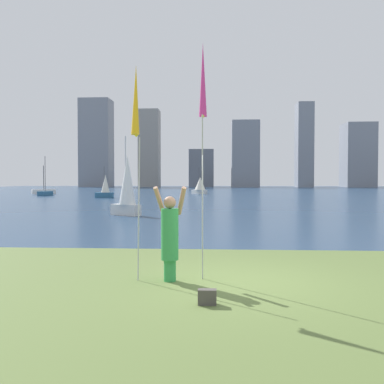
# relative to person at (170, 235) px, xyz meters

# --- Properties ---
(ground) EXTENTS (120.00, 138.00, 0.12)m
(ground) POSITION_rel_person_xyz_m (1.46, 50.98, -0.98)
(ground) COLOR #5B7038
(person) EXTENTS (0.69, 0.51, 1.88)m
(person) POSITION_rel_person_xyz_m (0.00, 0.00, 0.00)
(person) COLOR green
(person) RESTS_ON ground
(kite_flag_left) EXTENTS (0.16, 0.55, 4.25)m
(kite_flag_left) POSITION_rel_person_xyz_m (-0.64, -0.15, 2.54)
(kite_flag_left) COLOR #B2B2B7
(kite_flag_left) RESTS_ON ground
(kite_flag_right) EXTENTS (0.16, 0.46, 4.78)m
(kite_flag_right) POSITION_rel_person_xyz_m (0.64, 0.34, 3.00)
(kite_flag_right) COLOR #B2B2B7
(kite_flag_right) RESTS_ON ground
(bag) EXTENTS (0.30, 0.15, 0.25)m
(bag) POSITION_rel_person_xyz_m (0.78, -1.56, -0.80)
(bag) COLOR #4C4742
(bag) RESTS_ON ground
(sailboat_1) EXTENTS (1.95, 1.08, 3.44)m
(sailboat_1) POSITION_rel_person_xyz_m (-11.26, 37.60, 0.20)
(sailboat_1) COLOR #2D6084
(sailboat_1) RESTS_ON ground
(sailboat_2) EXTENTS (3.00, 2.36, 3.92)m
(sailboat_2) POSITION_rel_person_xyz_m (-22.92, 49.28, -0.55)
(sailboat_2) COLOR white
(sailboat_2) RESTS_ON ground
(sailboat_4) EXTENTS (1.18, 2.39, 4.88)m
(sailboat_4) POSITION_rel_person_xyz_m (-20.17, 43.10, -0.60)
(sailboat_4) COLOR #2D6084
(sailboat_4) RESTS_ON ground
(sailboat_5) EXTENTS (2.35, 2.64, 3.62)m
(sailboat_5) POSITION_rel_person_xyz_m (-1.39, 50.43, 0.31)
(sailboat_5) COLOR silver
(sailboat_5) RESTS_ON ground
(sailboat_8) EXTENTS (1.88, 1.48, 4.43)m
(sailboat_8) POSITION_rel_person_xyz_m (-4.07, 15.17, 0.71)
(sailboat_8) COLOR silver
(sailboat_8) RESTS_ON ground
(skyline_tower_0) EXTENTS (7.98, 6.51, 23.20)m
(skyline_tower_0) POSITION_rel_person_xyz_m (-31.17, 104.30, 10.68)
(skyline_tower_0) COLOR gray
(skyline_tower_0) RESTS_ON ground
(skyline_tower_1) EXTENTS (5.30, 5.36, 20.26)m
(skyline_tower_1) POSITION_rel_person_xyz_m (-16.88, 104.04, 9.21)
(skyline_tower_1) COLOR gray
(skyline_tower_1) RESTS_ON ground
(skyline_tower_2) EXTENTS (6.50, 5.35, 9.97)m
(skyline_tower_2) POSITION_rel_person_xyz_m (-3.21, 106.24, 4.06)
(skyline_tower_2) COLOR slate
(skyline_tower_2) RESTS_ON ground
(skyline_tower_3) EXTENTS (6.90, 5.99, 16.81)m
(skyline_tower_3) POSITION_rel_person_xyz_m (8.13, 101.32, 7.48)
(skyline_tower_3) COLOR gray
(skyline_tower_3) RESTS_ON ground
(skyline_tower_4) EXTENTS (3.96, 5.57, 21.46)m
(skyline_tower_4) POSITION_rel_person_xyz_m (23.20, 102.79, 9.81)
(skyline_tower_4) COLOR gray
(skyline_tower_4) RESTS_ON ground
(skyline_tower_5) EXTENTS (7.34, 7.65, 16.31)m
(skyline_tower_5) POSITION_rel_person_xyz_m (37.07, 103.86, 7.23)
(skyline_tower_5) COLOR gray
(skyline_tower_5) RESTS_ON ground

